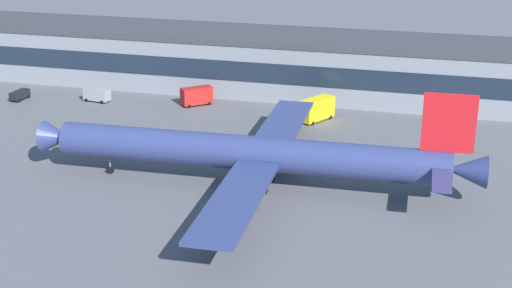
{
  "coord_description": "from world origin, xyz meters",
  "views": [
    {
      "loc": [
        26.52,
        -88.37,
        41.17
      ],
      "look_at": [
        -0.31,
        8.09,
        5.0
      ],
      "focal_mm": 51.29,
      "sensor_mm": 36.0,
      "label": 1
    }
  ],
  "objects_px": {
    "traffic_cone_0": "(230,232)",
    "airliner": "(255,154)",
    "crew_van": "(97,94)",
    "catering_truck": "(317,108)",
    "follow_me_car": "(20,95)",
    "stair_truck": "(197,95)"
  },
  "relations": [
    {
      "from": "traffic_cone_0",
      "to": "airliner",
      "type": "bearing_deg",
      "value": 94.14
    },
    {
      "from": "crew_van",
      "to": "traffic_cone_0",
      "type": "distance_m",
      "value": 64.3
    },
    {
      "from": "crew_van",
      "to": "catering_truck",
      "type": "bearing_deg",
      "value": -0.33
    },
    {
      "from": "follow_me_car",
      "to": "crew_van",
      "type": "height_order",
      "value": "crew_van"
    },
    {
      "from": "catering_truck",
      "to": "crew_van",
      "type": "xyz_separation_m",
      "value": [
        -44.13,
        0.25,
        -0.83
      ]
    },
    {
      "from": "airliner",
      "to": "follow_me_car",
      "type": "relative_size",
      "value": 14.17
    },
    {
      "from": "catering_truck",
      "to": "traffic_cone_0",
      "type": "distance_m",
      "value": 47.98
    },
    {
      "from": "stair_truck",
      "to": "traffic_cone_0",
      "type": "distance_m",
      "value": 56.02
    },
    {
      "from": "stair_truck",
      "to": "crew_van",
      "type": "height_order",
      "value": "stair_truck"
    },
    {
      "from": "stair_truck",
      "to": "crew_van",
      "type": "distance_m",
      "value": 20.08
    },
    {
      "from": "airliner",
      "to": "catering_truck",
      "type": "distance_m",
      "value": 32.74
    },
    {
      "from": "stair_truck",
      "to": "traffic_cone_0",
      "type": "height_order",
      "value": "stair_truck"
    },
    {
      "from": "catering_truck",
      "to": "airliner",
      "type": "bearing_deg",
      "value": -94.67
    },
    {
      "from": "catering_truck",
      "to": "traffic_cone_0",
      "type": "relative_size",
      "value": 10.44
    },
    {
      "from": "traffic_cone_0",
      "to": "stair_truck",
      "type": "bearing_deg",
      "value": 113.96
    },
    {
      "from": "catering_truck",
      "to": "follow_me_car",
      "type": "relative_size",
      "value": 1.67
    },
    {
      "from": "airliner",
      "to": "traffic_cone_0",
      "type": "relative_size",
      "value": 88.34
    },
    {
      "from": "stair_truck",
      "to": "traffic_cone_0",
      "type": "bearing_deg",
      "value": -66.04
    },
    {
      "from": "catering_truck",
      "to": "crew_van",
      "type": "distance_m",
      "value": 44.14
    },
    {
      "from": "airliner",
      "to": "traffic_cone_0",
      "type": "height_order",
      "value": "airliner"
    },
    {
      "from": "airliner",
      "to": "catering_truck",
      "type": "xyz_separation_m",
      "value": [
        2.66,
        32.52,
        -2.75
      ]
    },
    {
      "from": "traffic_cone_0",
      "to": "crew_van",
      "type": "bearing_deg",
      "value": 131.48
    }
  ]
}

